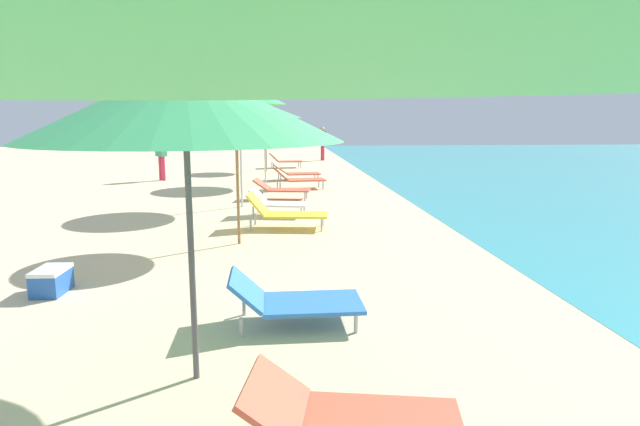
# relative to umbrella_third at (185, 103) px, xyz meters

# --- Properties ---
(umbrella_third) EXTENTS (2.39, 2.39, 2.55)m
(umbrella_third) POSITION_rel_umbrella_third_xyz_m (0.00, 0.00, 0.00)
(umbrella_third) COLOR #4C4C51
(umbrella_third) RESTS_ON ground
(lounger_third_shoreside) EXTENTS (1.36, 0.71, 0.54)m
(lounger_third_shoreside) POSITION_rel_umbrella_third_xyz_m (0.82, 1.09, -1.94)
(lounger_third_shoreside) COLOR blue
(lounger_third_shoreside) RESTS_ON ground
(lounger_third_inland) EXTENTS (1.45, 0.90, 0.50)m
(lounger_third_inland) POSITION_rel_umbrella_third_xyz_m (1.11, -1.11, -1.94)
(lounger_third_inland) COLOR #D8593F
(lounger_third_inland) RESTS_ON ground
(umbrella_fourth) EXTENTS (1.86, 1.86, 2.59)m
(umbrella_fourth) POSITION_rel_umbrella_third_xyz_m (0.01, 4.68, 0.09)
(umbrella_fourth) COLOR olive
(umbrella_fourth) RESTS_ON ground
(lounger_fourth_shoreside) EXTENTS (1.58, 0.80, 0.68)m
(lounger_fourth_shoreside) POSITION_rel_umbrella_third_xyz_m (0.80, 5.89, -1.88)
(lounger_fourth_shoreside) COLOR yellow
(lounger_fourth_shoreside) RESTS_ON ground
(umbrella_fifth) EXTENTS (2.19, 2.19, 2.97)m
(umbrella_fifth) POSITION_rel_umbrella_third_xyz_m (-0.19, 8.46, 0.44)
(umbrella_fifth) COLOR silver
(umbrella_fifth) RESTS_ON ground
(lounger_fifth_shoreside) EXTENTS (1.51, 0.79, 0.53)m
(lounger_fifth_shoreside) POSITION_rel_umbrella_third_xyz_m (0.75, 9.57, -1.92)
(lounger_fifth_shoreside) COLOR #D8593F
(lounger_fifth_shoreside) RESTS_ON ground
(lounger_fifth_inland) EXTENTS (1.31, 0.82, 0.59)m
(lounger_fifth_inland) POSITION_rel_umbrella_third_xyz_m (0.66, 7.23, -1.90)
(lounger_fifth_inland) COLOR white
(lounger_fifth_inland) RESTS_ON ground
(umbrella_sixth) EXTENTS (2.32, 2.32, 2.58)m
(umbrella_sixth) POSITION_rel_umbrella_third_xyz_m (0.28, 12.62, 0.10)
(umbrella_sixth) COLOR silver
(umbrella_sixth) RESTS_ON ground
(lounger_sixth_shoreside) EXTENTS (1.61, 0.87, 0.51)m
(lounger_sixth_shoreside) POSITION_rel_umbrella_third_xyz_m (1.30, 13.89, -1.95)
(lounger_sixth_shoreside) COLOR #D8593F
(lounger_sixth_shoreside) RESTS_ON ground
(lounger_sixth_inland) EXTENTS (1.59, 0.88, 0.63)m
(lounger_sixth_inland) POSITION_rel_umbrella_third_xyz_m (1.27, 11.59, -1.89)
(lounger_sixth_inland) COLOR #D8593F
(lounger_sixth_inland) RESTS_ON ground
(umbrella_farthest) EXTENTS (1.86, 1.86, 2.51)m
(umbrella_farthest) POSITION_rel_umbrella_third_xyz_m (0.21, 17.15, 0.06)
(umbrella_farthest) COLOR olive
(umbrella_farthest) RESTS_ON ground
(lounger_farthest_shoreside) EXTENTS (1.44, 0.76, 0.61)m
(lounger_farthest_shoreside) POSITION_rel_umbrella_third_xyz_m (0.97, 18.36, -1.89)
(lounger_farthest_shoreside) COLOR #D8593F
(lounger_farthest_shoreside) RESTS_ON ground
(person_walking_near) EXTENTS (0.41, 0.41, 1.63)m
(person_walking_near) POSITION_rel_umbrella_third_xyz_m (-3.22, 14.10, -1.21)
(person_walking_near) COLOR #D8334C
(person_walking_near) RESTS_ON ground
(person_walking_mid) EXTENTS (0.34, 0.42, 1.63)m
(person_walking_mid) POSITION_rel_umbrella_third_xyz_m (2.88, 22.16, -1.21)
(person_walking_mid) COLOR #D8334C
(person_walking_mid) RESTS_ON ground
(cooler_box) EXTENTS (0.35, 0.54, 0.31)m
(cooler_box) POSITION_rel_umbrella_third_xyz_m (-2.06, 2.28, -2.04)
(cooler_box) COLOR #2659B2
(cooler_box) RESTS_ON ground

